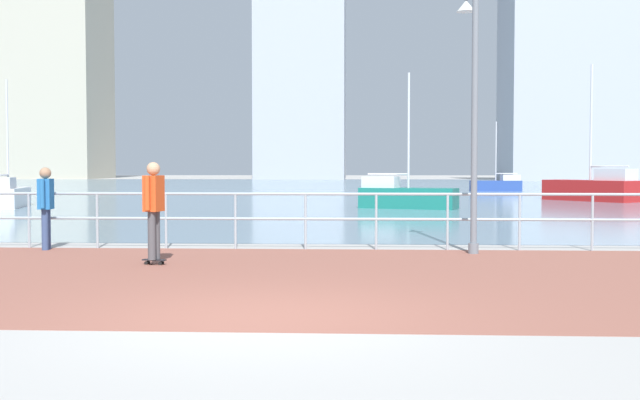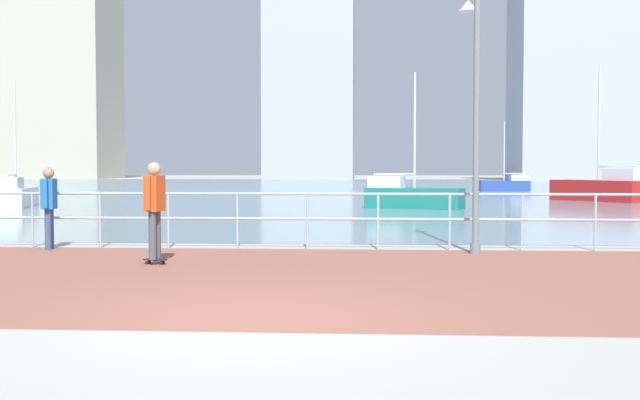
{
  "view_description": "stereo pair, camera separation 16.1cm",
  "coord_description": "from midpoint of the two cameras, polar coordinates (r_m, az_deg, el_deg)",
  "views": [
    {
      "loc": [
        1.04,
        -8.03,
        1.62
      ],
      "look_at": [
        0.43,
        4.15,
        1.1
      ],
      "focal_mm": 42.56,
      "sensor_mm": 36.0,
      "label": 1
    },
    {
      "loc": [
        1.2,
        -8.02,
        1.62
      ],
      "look_at": [
        0.43,
        4.15,
        1.1
      ],
      "focal_mm": 42.56,
      "sensor_mm": 36.0,
      "label": 2
    }
  ],
  "objects": [
    {
      "name": "tower_glass",
      "position": [
        99.7,
        18.49,
        8.57
      ],
      "size": [
        16.83,
        11.21,
        26.55
      ],
      "color": "#A3A8B2",
      "rests_on": "ground"
    },
    {
      "name": "lamppost",
      "position": [
        14.72,
        11.04,
        8.03
      ],
      "size": [
        0.38,
        0.81,
        5.54
      ],
      "color": "slate",
      "rests_on": "ground"
    },
    {
      "name": "tower_concrete",
      "position": [
        120.76,
        -19.63,
        10.92
      ],
      "size": [
        15.03,
        12.49,
        41.05
      ],
      "color": "#B2AD99",
      "rests_on": "ground"
    },
    {
      "name": "brick_paving",
      "position": [
        11.31,
        -2.85,
        -5.78
      ],
      "size": [
        28.0,
        7.61,
        0.01
      ],
      "primitive_type": "cube",
      "color": "#935647",
      "rests_on": "ground"
    },
    {
      "name": "waterfront_railing",
      "position": [
        15.01,
        -1.41,
        -0.77
      ],
      "size": [
        25.25,
        0.06,
        1.13
      ],
      "color": "#9EADB7",
      "rests_on": "ground"
    },
    {
      "name": "bystander",
      "position": [
        15.88,
        -20.2,
        -0.11
      ],
      "size": [
        0.28,
        0.56,
        1.63
      ],
      "color": "#384C7A",
      "rests_on": "ground"
    },
    {
      "name": "ground",
      "position": [
        48.07,
        1.53,
        0.52
      ],
      "size": [
        220.0,
        220.0,
        0.0
      ],
      "primitive_type": "plane",
      "color": "#ADAAA5"
    },
    {
      "name": "sailboat_teal",
      "position": [
        39.0,
        19.74,
        0.86
      ],
      "size": [
        3.96,
        4.66,
        6.61
      ],
      "color": "#B21E1E",
      "rests_on": "ground"
    },
    {
      "name": "tower_steel",
      "position": [
        108.98,
        -1.38,
        11.41
      ],
      "size": [
        12.1,
        15.92,
        38.82
      ],
      "color": "#A3A8B2",
      "rests_on": "ground"
    },
    {
      "name": "sailboat_gray",
      "position": [
        33.35,
        -22.56,
        0.33
      ],
      "size": [
        2.03,
        3.87,
        5.2
      ],
      "color": "white",
      "rests_on": "ground"
    },
    {
      "name": "harbor_water",
      "position": [
        59.98,
        1.79,
        0.91
      ],
      "size": [
        180.0,
        88.0,
        0.0
      ],
      "primitive_type": "cube",
      "color": "#6B899E",
      "rests_on": "ground"
    },
    {
      "name": "sailboat_white",
      "position": [
        30.19,
        6.25,
        0.33
      ],
      "size": [
        3.98,
        2.42,
        5.35
      ],
      "color": "#197266",
      "rests_on": "ground"
    },
    {
      "name": "skateboarder",
      "position": [
        12.93,
        -12.75,
        -0.23
      ],
      "size": [
        0.41,
        0.56,
        1.71
      ],
      "color": "black",
      "rests_on": "ground"
    },
    {
      "name": "sailboat_blue",
      "position": [
        53.24,
        13.12,
        1.14
      ],
      "size": [
        3.49,
        1.43,
        4.76
      ],
      "color": "#284799",
      "rests_on": "ground"
    }
  ]
}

